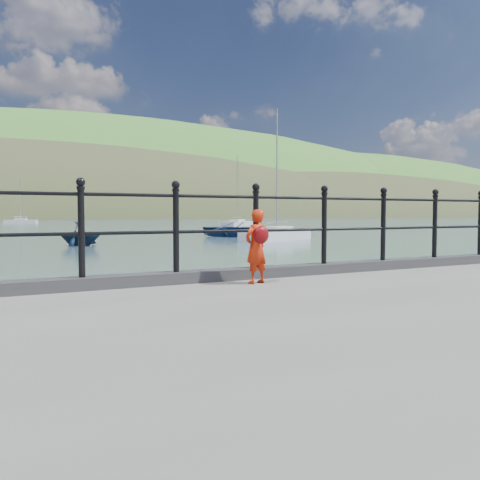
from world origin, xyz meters
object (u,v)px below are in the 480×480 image
sailboat_far (237,223)px  child (256,246)px  railing (218,220)px  launch_blue (238,229)px  sailboat_near (277,236)px  sailboat_deep (21,222)px  launch_navy (80,233)px

sailboat_far → child: bearing=-157.3°
railing → launch_blue: 34.87m
sailboat_near → launch_blue: bearing=60.7°
sailboat_deep → launch_blue: bearing=-60.3°
child → sailboat_near: 29.64m
launch_navy → sailboat_near: sailboat_near is taller
launch_blue → sailboat_far: (17.44, 33.51, -0.28)m
launch_blue → sailboat_deep: size_ratio=0.68×
child → railing: bearing=-75.2°
launch_blue → sailboat_near: sailboat_near is taller
child → sailboat_deep: size_ratio=0.11×
child → launch_navy: (2.37, 25.25, -0.76)m
sailboat_near → sailboat_deep: sailboat_near is taller
railing → sailboat_far: bearing=62.2°
launch_navy → child: bearing=-142.3°
launch_blue → launch_navy: size_ratio=2.16×
sailboat_deep → child: bearing=-72.4°
child → launch_blue: (16.13, 31.23, -0.87)m
railing → sailboat_near: (16.26, 24.46, -1.48)m
railing → sailboat_deep: bearing=86.9°
railing → launch_blue: size_ratio=3.01×
child → sailboat_far: bearing=-134.9°
child → launch_navy: 25.38m
launch_navy → sailboat_far: (31.20, 39.48, -0.39)m
railing → sailboat_deep: 99.70m
railing → launch_blue: railing is taller
launch_blue → launch_navy: 15.00m
launch_navy → railing: bearing=-143.1°
launch_blue → launch_navy: launch_navy is taller
sailboat_deep → launch_navy: bearing=-71.5°
child → launch_blue: size_ratio=0.16×
railing → sailboat_far: size_ratio=1.62×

